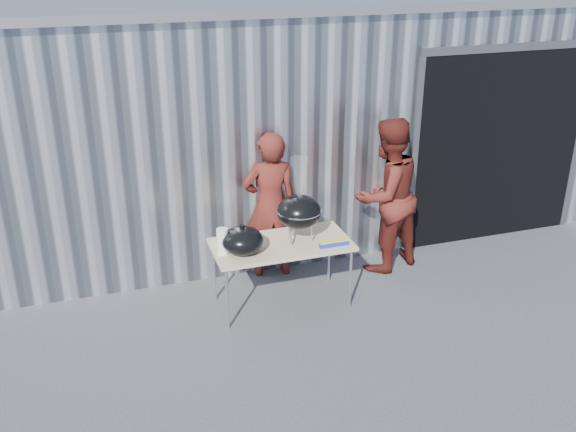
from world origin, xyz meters
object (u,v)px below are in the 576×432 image
object	(u,v)px
person_cook	(270,205)
folding_table	(281,246)
person_bystander	(386,195)
kettle_grill	(299,206)

from	to	relation	value
person_cook	folding_table	bearing A→B (deg)	88.12
person_cook	person_bystander	bearing A→B (deg)	174.57
person_cook	person_bystander	distance (m)	1.40
kettle_grill	person_cook	distance (m)	0.79
folding_table	person_bystander	distance (m)	1.55
folding_table	person_cook	world-z (taller)	person_cook
folding_table	kettle_grill	bearing A→B (deg)	-4.82
folding_table	person_cook	bearing A→B (deg)	82.59
folding_table	kettle_grill	distance (m)	0.49
person_cook	person_bystander	world-z (taller)	person_bystander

